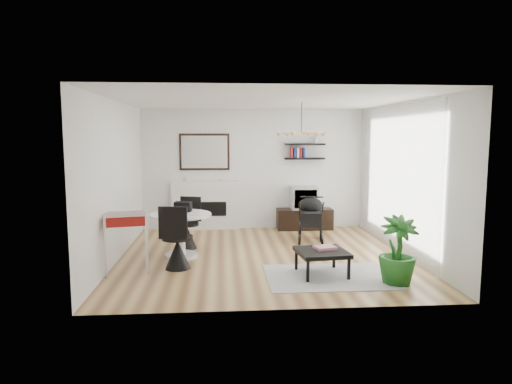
{
  "coord_description": "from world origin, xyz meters",
  "views": [
    {
      "loc": [
        -0.74,
        -7.8,
        2.1
      ],
      "look_at": [
        -0.1,
        0.4,
        1.09
      ],
      "focal_mm": 32.0,
      "sensor_mm": 36.0,
      "label": 1
    }
  ],
  "objects": [
    {
      "name": "drying_rack",
      "position": [
        -2.18,
        -0.89,
        0.5
      ],
      "size": [
        0.75,
        0.72,
        0.96
      ],
      "rotation": [
        0.0,
        0.0,
        0.21
      ],
      "color": "white",
      "rests_on": "floor"
    },
    {
      "name": "magazines",
      "position": [
        0.84,
        -1.09,
        0.41
      ],
      "size": [
        0.35,
        0.31,
        0.04
      ],
      "primitive_type": "cube",
      "rotation": [
        0.0,
        0.0,
        0.25
      ],
      "color": "#D53552",
      "rests_on": "coffee_table"
    },
    {
      "name": "drinking_glass",
      "position": [
        -1.71,
        0.21,
        0.82
      ],
      "size": [
        0.05,
        0.05,
        0.09
      ],
      "primitive_type": "cylinder",
      "color": "white",
      "rests_on": "dining_table"
    },
    {
      "name": "crt_tv",
      "position": [
        1.12,
        2.27,
        0.72
      ],
      "size": [
        0.59,
        0.51,
        0.51
      ],
      "color": "#B5B4B7",
      "rests_on": "tv_console"
    },
    {
      "name": "rug",
      "position": [
        0.87,
        -1.26,
        0.01
      ],
      "size": [
        1.88,
        1.36,
        0.01
      ],
      "primitive_type": "cube",
      "color": "#B0B0B0",
      "rests_on": "floor"
    },
    {
      "name": "wall_right",
      "position": [
        2.5,
        0.0,
        1.35
      ],
      "size": [
        0.0,
        5.0,
        5.0
      ],
      "primitive_type": "plane",
      "rotation": [
        1.57,
        0.0,
        -1.57
      ],
      "color": "white",
      "rests_on": "floor"
    },
    {
      "name": "floor",
      "position": [
        0.0,
        0.0,
        0.0
      ],
      "size": [
        5.0,
        5.0,
        0.0
      ],
      "primitive_type": "plane",
      "color": "brown",
      "rests_on": "ground"
    },
    {
      "name": "laptop",
      "position": [
        -1.57,
        -0.03,
        0.79
      ],
      "size": [
        0.41,
        0.37,
        0.03
      ],
      "primitive_type": "imported",
      "rotation": [
        0.0,
        0.0,
        0.53
      ],
      "color": "black",
      "rests_on": "dining_table"
    },
    {
      "name": "chair_far",
      "position": [
        -1.38,
        0.69,
        0.3
      ],
      "size": [
        0.5,
        0.51,
        0.96
      ],
      "rotation": [
        0.0,
        0.0,
        -0.35
      ],
      "color": "black",
      "rests_on": "floor"
    },
    {
      "name": "fireplace",
      "position": [
        -1.1,
        2.42,
        0.69
      ],
      "size": [
        1.5,
        0.17,
        2.16
      ],
      "color": "white",
      "rests_on": "floor"
    },
    {
      "name": "tv_console",
      "position": [
        1.15,
        2.27,
        0.23
      ],
      "size": [
        1.25,
        0.44,
        0.47
      ],
      "primitive_type": "cube",
      "color": "black",
      "rests_on": "floor"
    },
    {
      "name": "newspaper",
      "position": [
        -1.29,
        -0.03,
        0.78
      ],
      "size": [
        0.37,
        0.33,
        0.01
      ],
      "primitive_type": "cube",
      "rotation": [
        0.0,
        0.0,
        0.2
      ],
      "color": "silver",
      "rests_on": "dining_table"
    },
    {
      "name": "chair_near",
      "position": [
        -1.44,
        -0.67,
        0.33
      ],
      "size": [
        0.51,
        0.53,
        1.04
      ],
      "rotation": [
        0.0,
        0.0,
        2.96
      ],
      "color": "black",
      "rests_on": "floor"
    },
    {
      "name": "pendant_lamp",
      "position": [
        0.7,
        0.3,
        2.15
      ],
      "size": [
        0.9,
        0.9,
        0.1
      ],
      "primitive_type": null,
      "color": "tan",
      "rests_on": "ceiling"
    },
    {
      "name": "coffee_table",
      "position": [
        0.78,
        -1.16,
        0.34
      ],
      "size": [
        0.8,
        0.8,
        0.37
      ],
      "rotation": [
        0.0,
        0.0,
        0.1
      ],
      "color": "black",
      "rests_on": "rug"
    },
    {
      "name": "shelf_upper",
      "position": [
        1.15,
        2.37,
        1.92
      ],
      "size": [
        0.9,
        0.25,
        0.04
      ],
      "primitive_type": "cube",
      "color": "black",
      "rests_on": "wall_back"
    },
    {
      "name": "stroller",
      "position": [
        1.05,
        1.1,
        0.42
      ],
      "size": [
        0.62,
        0.85,
        0.98
      ],
      "rotation": [
        0.0,
        0.0,
        -0.17
      ],
      "color": "black",
      "rests_on": "floor"
    },
    {
      "name": "dining_table",
      "position": [
        -1.44,
        0.05,
        0.51
      ],
      "size": [
        1.06,
        1.06,
        0.77
      ],
      "color": "white",
      "rests_on": "floor"
    },
    {
      "name": "black_bag",
      "position": [
        -1.41,
        0.27,
        0.86
      ],
      "size": [
        0.32,
        0.23,
        0.17
      ],
      "primitive_type": "cube",
      "rotation": [
        0.0,
        0.0,
        -0.2
      ],
      "color": "black",
      "rests_on": "dining_table"
    },
    {
      "name": "sheer_curtain",
      "position": [
        2.4,
        0.2,
        1.35
      ],
      "size": [
        0.04,
        3.6,
        2.6
      ],
      "primitive_type": "cube",
      "color": "white",
      "rests_on": "wall_right"
    },
    {
      "name": "potted_plant",
      "position": [
        1.76,
        -1.65,
        0.49
      ],
      "size": [
        0.56,
        0.56,
        0.98
      ],
      "primitive_type": "imported",
      "rotation": [
        0.0,
        0.0,
        0.02
      ],
      "color": "#1D5A19",
      "rests_on": "floor"
    },
    {
      "name": "ceiling",
      "position": [
        0.0,
        0.0,
        2.7
      ],
      "size": [
        5.0,
        5.0,
        0.0
      ],
      "primitive_type": "plane",
      "color": "white",
      "rests_on": "wall_back"
    },
    {
      "name": "shelf_lower",
      "position": [
        1.15,
        2.37,
        1.6
      ],
      "size": [
        0.9,
        0.25,
        0.04
      ],
      "primitive_type": "cube",
      "color": "black",
      "rests_on": "wall_back"
    },
    {
      "name": "wall_back",
      "position": [
        0.0,
        2.5,
        1.35
      ],
      "size": [
        5.0,
        0.0,
        5.0
      ],
      "primitive_type": "plane",
      "rotation": [
        1.57,
        0.0,
        0.0
      ],
      "color": "white",
      "rests_on": "floor"
    },
    {
      "name": "wall_left",
      "position": [
        -2.5,
        0.0,
        1.35
      ],
      "size": [
        0.0,
        5.0,
        5.0
      ],
      "primitive_type": "plane",
      "rotation": [
        1.57,
        0.0,
        1.57
      ],
      "color": "white",
      "rests_on": "floor"
    }
  ]
}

